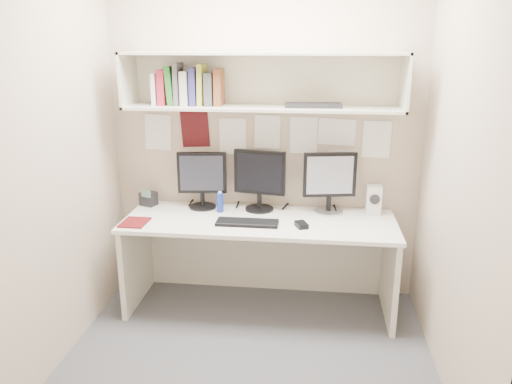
# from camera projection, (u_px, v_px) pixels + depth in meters

# --- Properties ---
(floor) EXTENTS (2.40, 2.00, 0.01)m
(floor) POSITION_uv_depth(u_px,v_px,m) (249.00, 356.00, 3.28)
(floor) COLOR #48494E
(floor) RESTS_ON ground
(wall_back) EXTENTS (2.40, 0.02, 2.60)m
(wall_back) POSITION_uv_depth(u_px,v_px,m) (265.00, 134.00, 3.86)
(wall_back) COLOR tan
(wall_back) RESTS_ON ground
(wall_front) EXTENTS (2.40, 0.02, 2.60)m
(wall_front) POSITION_uv_depth(u_px,v_px,m) (214.00, 224.00, 1.96)
(wall_front) COLOR tan
(wall_front) RESTS_ON ground
(wall_left) EXTENTS (0.02, 2.00, 2.60)m
(wall_left) POSITION_uv_depth(u_px,v_px,m) (53.00, 159.00, 3.04)
(wall_left) COLOR tan
(wall_left) RESTS_ON ground
(wall_right) EXTENTS (0.02, 2.00, 2.60)m
(wall_right) POSITION_uv_depth(u_px,v_px,m) (461.00, 170.00, 2.77)
(wall_right) COLOR tan
(wall_right) RESTS_ON ground
(desk) EXTENTS (2.00, 0.70, 0.73)m
(desk) POSITION_uv_depth(u_px,v_px,m) (260.00, 264.00, 3.79)
(desk) COLOR white
(desk) RESTS_ON floor
(overhead_hutch) EXTENTS (2.00, 0.38, 0.40)m
(overhead_hutch) POSITION_uv_depth(u_px,v_px,m) (263.00, 80.00, 3.60)
(overhead_hutch) COLOR beige
(overhead_hutch) RESTS_ON wall_back
(pinned_papers) EXTENTS (1.92, 0.01, 0.48)m
(pinned_papers) POSITION_uv_depth(u_px,v_px,m) (265.00, 141.00, 3.87)
(pinned_papers) COLOR white
(pinned_papers) RESTS_ON wall_back
(monitor_left) EXTENTS (0.38, 0.21, 0.44)m
(monitor_left) POSITION_uv_depth(u_px,v_px,m) (202.00, 178.00, 3.88)
(monitor_left) COLOR black
(monitor_left) RESTS_ON desk
(monitor_center) EXTENTS (0.40, 0.22, 0.47)m
(monitor_center) POSITION_uv_depth(u_px,v_px,m) (260.00, 178.00, 3.83)
(monitor_center) COLOR black
(monitor_center) RESTS_ON desk
(monitor_right) EXTENTS (0.40, 0.22, 0.47)m
(monitor_right) POSITION_uv_depth(u_px,v_px,m) (330.00, 180.00, 3.77)
(monitor_right) COLOR #A5A5AA
(monitor_right) RESTS_ON desk
(keyboard) EXTENTS (0.45, 0.16, 0.02)m
(keyboard) POSITION_uv_depth(u_px,v_px,m) (247.00, 223.00, 3.58)
(keyboard) COLOR black
(keyboard) RESTS_ON desk
(mouse) EXTENTS (0.11, 0.13, 0.03)m
(mouse) POSITION_uv_depth(u_px,v_px,m) (301.00, 225.00, 3.52)
(mouse) COLOR black
(mouse) RESTS_ON desk
(speaker) EXTENTS (0.11, 0.12, 0.22)m
(speaker) POSITION_uv_depth(u_px,v_px,m) (374.00, 200.00, 3.77)
(speaker) COLOR silver
(speaker) RESTS_ON desk
(blue_bottle) EXTENTS (0.05, 0.05, 0.16)m
(blue_bottle) POSITION_uv_depth(u_px,v_px,m) (220.00, 202.00, 3.82)
(blue_bottle) COLOR navy
(blue_bottle) RESTS_ON desk
(maroon_notebook) EXTENTS (0.19, 0.23, 0.01)m
(maroon_notebook) POSITION_uv_depth(u_px,v_px,m) (135.00, 222.00, 3.60)
(maroon_notebook) COLOR #5D1012
(maroon_notebook) RESTS_ON desk
(desk_phone) EXTENTS (0.14, 0.14, 0.14)m
(desk_phone) POSITION_uv_depth(u_px,v_px,m) (148.00, 199.00, 3.99)
(desk_phone) COLOR black
(desk_phone) RESTS_ON desk
(book_stack) EXTENTS (0.51, 0.19, 0.30)m
(book_stack) POSITION_uv_depth(u_px,v_px,m) (189.00, 87.00, 3.65)
(book_stack) COLOR white
(book_stack) RESTS_ON overhead_hutch
(hutch_tray) EXTENTS (0.41, 0.18, 0.03)m
(hutch_tray) POSITION_uv_depth(u_px,v_px,m) (313.00, 105.00, 3.55)
(hutch_tray) COLOR black
(hutch_tray) RESTS_ON overhead_hutch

